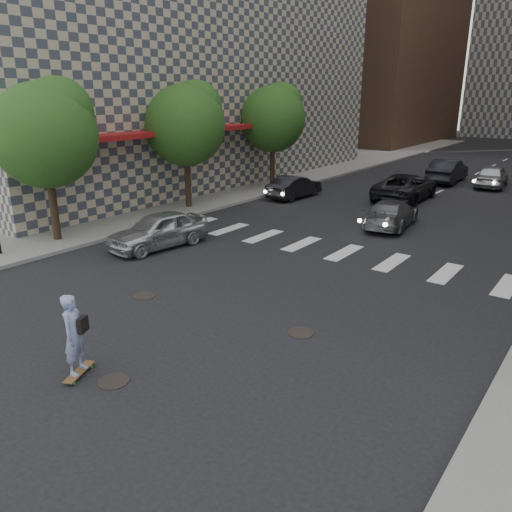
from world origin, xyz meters
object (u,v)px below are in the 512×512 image
(tree_a, at_px, (48,131))
(traffic_car_c, at_px, (405,187))
(tree_b, at_px, (188,121))
(traffic_car_d, at_px, (492,176))
(silver_sedan, at_px, (159,230))
(tree_c, at_px, (275,116))
(traffic_car_e, at_px, (448,171))
(traffic_car_a, at_px, (295,187))
(skateboarder, at_px, (75,334))
(traffic_car_b, at_px, (392,213))

(tree_a, bearing_deg, traffic_car_c, 63.77)
(tree_b, bearing_deg, traffic_car_d, 55.26)
(tree_a, height_order, silver_sedan, tree_a)
(tree_c, xyz_separation_m, silver_sedan, (3.95, -14.02, -3.91))
(traffic_car_d, height_order, traffic_car_e, traffic_car_e)
(traffic_car_d, relative_size, traffic_car_e, 0.92)
(silver_sedan, height_order, traffic_car_d, traffic_car_d)
(traffic_car_c, bearing_deg, traffic_car_d, -114.82)
(traffic_car_a, bearing_deg, silver_sedan, 96.58)
(traffic_car_a, bearing_deg, traffic_car_e, -116.00)
(tree_c, height_order, skateboarder, tree_c)
(tree_c, distance_m, traffic_car_d, 15.18)
(traffic_car_a, height_order, traffic_car_b, traffic_car_a)
(traffic_car_e, bearing_deg, traffic_car_a, 60.54)
(tree_a, bearing_deg, traffic_car_a, 77.84)
(skateboarder, height_order, silver_sedan, skateboarder)
(traffic_car_c, bearing_deg, tree_a, 61.68)
(skateboarder, xyz_separation_m, traffic_car_d, (1.87, 30.79, -0.27))
(tree_a, height_order, skateboarder, tree_a)
(tree_b, relative_size, tree_c, 1.00)
(traffic_car_a, relative_size, traffic_car_b, 0.92)
(traffic_car_d, distance_m, traffic_car_e, 2.92)
(silver_sedan, bearing_deg, tree_a, -145.70)
(tree_c, distance_m, traffic_car_b, 12.22)
(traffic_car_a, bearing_deg, tree_a, 79.77)
(traffic_car_c, bearing_deg, tree_b, 45.48)
(traffic_car_b, distance_m, traffic_car_d, 14.07)
(tree_b, bearing_deg, tree_a, -90.00)
(skateboarder, xyz_separation_m, traffic_car_e, (-1.05, 30.71, -0.23))
(traffic_car_b, bearing_deg, skateboarder, 80.83)
(tree_b, height_order, traffic_car_c, tree_b)
(tree_a, bearing_deg, tree_c, 90.00)
(tree_b, xyz_separation_m, traffic_car_e, (8.78, 16.79, -3.84))
(silver_sedan, height_order, traffic_car_e, traffic_car_e)
(tree_a, bearing_deg, skateboarder, -31.09)
(tree_c, relative_size, traffic_car_c, 1.19)
(traffic_car_e, bearing_deg, traffic_car_c, 86.71)
(skateboarder, bearing_deg, traffic_car_e, 68.14)
(tree_b, bearing_deg, traffic_car_e, 62.39)
(skateboarder, bearing_deg, traffic_car_b, 64.42)
(traffic_car_a, bearing_deg, traffic_car_d, -126.44)
(skateboarder, bearing_deg, traffic_car_c, 69.33)
(tree_b, xyz_separation_m, traffic_car_b, (10.34, 2.86, -4.00))
(skateboarder, distance_m, silver_sedan, 9.85)
(traffic_car_e, bearing_deg, tree_c, 43.51)
(silver_sedan, bearing_deg, tree_b, 131.03)
(silver_sedan, relative_size, traffic_car_d, 0.96)
(tree_b, height_order, traffic_car_b, tree_b)
(tree_a, distance_m, tree_b, 8.00)
(traffic_car_b, relative_size, traffic_car_e, 0.91)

